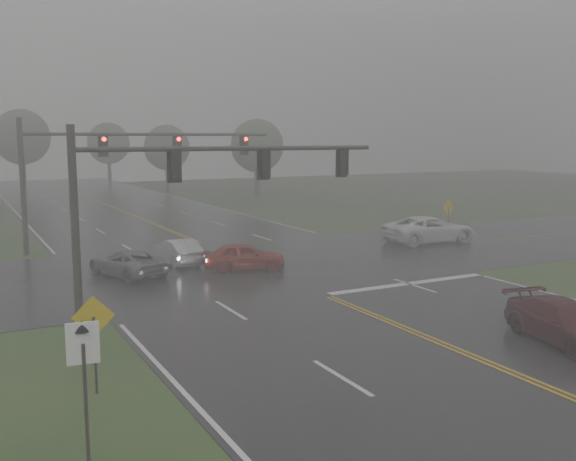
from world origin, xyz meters
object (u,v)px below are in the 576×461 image
sedan_maroon (565,344)px  car_grey (127,276)px  sedan_silver (178,264)px  pickup_white (429,243)px  signal_gantry_near (178,185)px  sedan_red (245,270)px  signal_gantry_far (109,157)px

sedan_maroon → car_grey: 19.81m
sedan_silver → pickup_white: (16.49, -0.72, 0.00)m
sedan_maroon → signal_gantry_near: 14.20m
sedan_red → sedan_silver: bearing=56.0°
sedan_maroon → pickup_white: pickup_white is taller
signal_gantry_far → signal_gantry_near: bearing=-94.2°
sedan_red → car_grey: (-5.61, 1.40, 0.00)m
sedan_maroon → signal_gantry_near: signal_gantry_near is taller
sedan_silver → signal_gantry_far: bearing=-77.1°
car_grey → signal_gantry_near: (-0.07, -8.42, 4.96)m
sedan_maroon → car_grey: size_ratio=1.05×
sedan_maroon → sedan_silver: 20.02m
car_grey → pickup_white: (19.61, 0.99, 0.00)m
sedan_silver → signal_gantry_far: (-1.98, 6.60, 5.52)m
signal_gantry_far → sedan_red: bearing=-65.3°
pickup_white → signal_gantry_far: signal_gantry_far is taller
sedan_red → pickup_white: (14.00, 2.39, 0.00)m
signal_gantry_near → signal_gantry_far: (1.21, 16.74, 0.56)m
car_grey → signal_gantry_far: (1.14, 8.31, 5.52)m
sedan_maroon → pickup_white: size_ratio=0.79×
sedan_maroon → car_grey: (-10.03, 17.08, 0.00)m
sedan_silver → signal_gantry_near: 11.73m
sedan_silver → car_grey: 3.56m
sedan_maroon → signal_gantry_far: (-8.89, 25.39, 5.52)m
signal_gantry_near → sedan_silver: bearing=72.5°
sedan_red → sedan_silver: 3.98m
sedan_maroon → sedan_silver: (-6.91, 18.79, 0.00)m
sedan_red → car_grey: bearing=93.3°
signal_gantry_near → signal_gantry_far: signal_gantry_far is taller
signal_gantry_near → signal_gantry_far: 16.79m
signal_gantry_far → car_grey: bearing=-97.8°
pickup_white → signal_gantry_far: 20.62m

